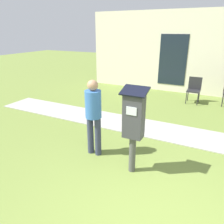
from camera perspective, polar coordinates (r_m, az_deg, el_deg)
name	(u,v)px	position (r m, az deg, el deg)	size (l,w,h in m)	color
sidewalk	(190,136)	(5.72, 19.60, -5.94)	(12.00, 1.10, 0.02)	#A3A099
building_facade	(212,54)	(9.32, 24.56, 13.63)	(10.00, 0.26, 3.20)	beige
parking_meter	(134,120)	(3.73, 5.66, -2.13)	(0.44, 0.31, 1.59)	#4C4C4C
person_standing	(93,112)	(4.33, -4.88, -0.06)	(0.32, 0.32, 1.58)	#333851
outdoor_chair_left	(194,88)	(8.28, 20.67, 5.91)	(0.44, 0.44, 0.90)	#262628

